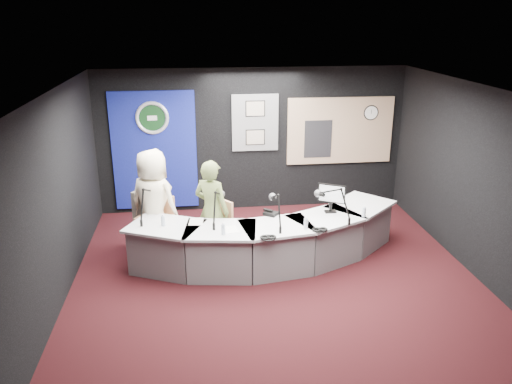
{
  "coord_description": "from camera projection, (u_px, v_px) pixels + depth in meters",
  "views": [
    {
      "loc": [
        -1.13,
        -6.75,
        3.78
      ],
      "look_at": [
        -0.2,
        0.8,
        1.1
      ],
      "focal_mm": 36.0,
      "sensor_mm": 36.0,
      "label": 1
    }
  ],
  "objects": [
    {
      "name": "pinboard",
      "position": [
        255.0,
        123.0,
        9.91
      ],
      "size": [
        0.9,
        0.04,
        1.1
      ],
      "primitive_type": "cube",
      "color": "slate",
      "rests_on": "wall_back"
    },
    {
      "name": "boom_mic_a",
      "position": [
        148.0,
        200.0,
        7.86
      ],
      "size": [
        0.29,
        0.72,
        0.6
      ],
      "primitive_type": null,
      "color": "black",
      "rests_on": "broadcast_desk"
    },
    {
      "name": "notepad",
      "position": [
        231.0,
        229.0,
        7.55
      ],
      "size": [
        0.23,
        0.29,
        0.0
      ],
      "primitive_type": "cube",
      "rotation": [
        0.0,
        0.0,
        0.14
      ],
      "color": "white",
      "rests_on": "broadcast_desk"
    },
    {
      "name": "computer_monitor",
      "position": [
        331.0,
        193.0,
        8.1
      ],
      "size": [
        0.42,
        0.24,
        0.32
      ],
      "primitive_type": "cube",
      "rotation": [
        0.0,
        0.0,
        -0.5
      ],
      "color": "black",
      "rests_on": "broadcast_desk"
    },
    {
      "name": "booth_window_frame",
      "position": [
        340.0,
        131.0,
        10.17
      ],
      "size": [
        2.12,
        0.06,
        1.32
      ],
      "primitive_type": "cube",
      "color": "tan",
      "rests_on": "wall_back"
    },
    {
      "name": "water_bottles",
      "position": [
        268.0,
        221.0,
        7.63
      ],
      "size": [
        3.16,
        0.5,
        0.18
      ],
      "primitive_type": null,
      "color": "silver",
      "rests_on": "broadcast_desk"
    },
    {
      "name": "seal_center",
      "position": [
        152.0,
        118.0,
        9.61
      ],
      "size": [
        0.48,
        0.01,
        0.48
      ],
      "primitive_type": "cylinder",
      "rotation": [
        1.57,
        0.0,
        0.0
      ],
      "color": "black",
      "rests_on": "backdrop_panel"
    },
    {
      "name": "agency_seal",
      "position": [
        152.0,
        118.0,
        9.6
      ],
      "size": [
        0.63,
        0.07,
        0.63
      ],
      "primitive_type": "torus",
      "rotation": [
        1.57,
        0.0,
        0.0
      ],
      "color": "silver",
      "rests_on": "backdrop_panel"
    },
    {
      "name": "armchair_left",
      "position": [
        155.0,
        227.0,
        8.36
      ],
      "size": [
        0.71,
        0.71,
        0.92
      ],
      "primitive_type": null,
      "rotation": [
        0.0,
        0.0,
        -0.56
      ],
      "color": "tan",
      "rests_on": "ground"
    },
    {
      "name": "ground",
      "position": [
        276.0,
        278.0,
        7.71
      ],
      "size": [
        6.0,
        6.0,
        0.0
      ],
      "primitive_type": "plane",
      "color": "black",
      "rests_on": "ground"
    },
    {
      "name": "booth_glow",
      "position": [
        340.0,
        131.0,
        10.17
      ],
      "size": [
        2.0,
        0.02,
        1.2
      ],
      "primitive_type": "cube",
      "color": "beige",
      "rests_on": "booth_window_frame"
    },
    {
      "name": "wall_right",
      "position": [
        477.0,
        182.0,
        7.59
      ],
      "size": [
        0.02,
        6.0,
        2.8
      ],
      "primitive_type": "cube",
      "color": "black",
      "rests_on": "ground"
    },
    {
      "name": "headphones_far",
      "position": [
        268.0,
        237.0,
        7.25
      ],
      "size": [
        0.23,
        0.23,
        0.04
      ],
      "primitive_type": "torus",
      "color": "black",
      "rests_on": "broadcast_desk"
    },
    {
      "name": "headphones_near",
      "position": [
        320.0,
        230.0,
        7.5
      ],
      "size": [
        0.21,
        0.21,
        0.03
      ],
      "primitive_type": "torus",
      "color": "black",
      "rests_on": "broadcast_desk"
    },
    {
      "name": "equipment_rack",
      "position": [
        318.0,
        139.0,
        10.14
      ],
      "size": [
        0.55,
        0.02,
        0.75
      ],
      "primitive_type": "cube",
      "color": "black",
      "rests_on": "booth_window_frame"
    },
    {
      "name": "boom_mic_b",
      "position": [
        217.0,
        203.0,
        7.73
      ],
      "size": [
        0.27,
        0.72,
        0.6
      ],
      "primitive_type": null,
      "color": "black",
      "rests_on": "broadcast_desk"
    },
    {
      "name": "boom_mic_d",
      "position": [
        334.0,
        201.0,
        7.84
      ],
      "size": [
        0.49,
        0.61,
        0.6
      ],
      "primitive_type": null,
      "color": "black",
      "rests_on": "broadcast_desk"
    },
    {
      "name": "framed_photo_lower",
      "position": [
        255.0,
        137.0,
        9.98
      ],
      "size": [
        0.34,
        0.02,
        0.27
      ],
      "primitive_type": "cube",
      "color": "gray",
      "rests_on": "pinboard"
    },
    {
      "name": "armchair_right",
      "position": [
        213.0,
        234.0,
        8.2
      ],
      "size": [
        0.68,
        0.68,
        0.86
      ],
      "primitive_type": null,
      "rotation": [
        0.0,
        0.0,
        -0.92
      ],
      "color": "tan",
      "rests_on": "ground"
    },
    {
      "name": "broadcast_desk",
      "position": [
        267.0,
        240.0,
        8.09
      ],
      "size": [
        4.5,
        1.9,
        0.75
      ],
      "primitive_type": null,
      "color": "silver",
      "rests_on": "ground"
    },
    {
      "name": "wall_back",
      "position": [
        252.0,
        140.0,
        10.05
      ],
      "size": [
        6.0,
        0.02,
        2.8
      ],
      "primitive_type": "cube",
      "color": "black",
      "rests_on": "ground"
    },
    {
      "name": "person_man",
      "position": [
        154.0,
        203.0,
        8.22
      ],
      "size": [
        1.03,
        0.92,
        1.77
      ],
      "primitive_type": "imported",
      "rotation": [
        0.0,
        0.0,
        2.62
      ],
      "color": "#F5E7C4",
      "rests_on": "ground"
    },
    {
      "name": "backdrop_panel",
      "position": [
        155.0,
        151.0,
        9.85
      ],
      "size": [
        1.6,
        0.05,
        2.3
      ],
      "primitive_type": "cube",
      "color": "navy",
      "rests_on": "wall_back"
    },
    {
      "name": "paper_stack",
      "position": [
        196.0,
        221.0,
        7.83
      ],
      "size": [
        0.24,
        0.32,
        0.0
      ],
      "primitive_type": "cube",
      "rotation": [
        0.0,
        0.0,
        -0.11
      ],
      "color": "white",
      "rests_on": "broadcast_desk"
    },
    {
      "name": "ceiling",
      "position": [
        278.0,
        90.0,
        6.78
      ],
      "size": [
        6.0,
        6.0,
        0.02
      ],
      "primitive_type": "cube",
      "color": "silver",
      "rests_on": "ground"
    },
    {
      "name": "person_woman",
      "position": [
        212.0,
        211.0,
        8.07
      ],
      "size": [
        0.72,
        0.67,
        1.65
      ],
      "primitive_type": "imported",
      "rotation": [
        0.0,
        0.0,
        2.54
      ],
      "color": "olive",
      "rests_on": "ground"
    },
    {
      "name": "desk_phone",
      "position": [
        271.0,
        213.0,
        8.08
      ],
      "size": [
        0.26,
        0.25,
        0.05
      ],
      "primitive_type": "cube",
      "rotation": [
        0.0,
        0.0,
        -0.65
      ],
      "color": "black",
      "rests_on": "broadcast_desk"
    },
    {
      "name": "draped_jacket",
      "position": [
        146.0,
        214.0,
        8.49
      ],
      "size": [
        0.48,
        0.35,
        0.7
      ],
      "primitive_type": "cube",
      "rotation": [
        0.0,
        0.0,
        -0.56
      ],
      "color": "#666156",
      "rests_on": "armchair_left"
    },
    {
      "name": "wall_front",
      "position": [
        332.0,
        303.0,
        4.43
      ],
      "size": [
        6.0,
        0.02,
        2.8
      ],
      "primitive_type": "cube",
      "color": "black",
      "rests_on": "ground"
    },
    {
      "name": "boom_mic_c",
      "position": [
        276.0,
        206.0,
        7.61
      ],
      "size": [
        0.16,
        0.74,
        0.6
      ],
      "primitive_type": null,
      "color": "black",
      "rests_on": "broadcast_desk"
    },
    {
      "name": "wall_clock",
      "position": [
        371.0,
        113.0,
        10.1
      ],
      "size": [
        0.28,
        0.01,
        0.28
      ],
      "primitive_type": "cylinder",
      "rotation": [
        1.57,
        0.0,
        0.0
      ],
      "color": "white",
      "rests_on": "booth_window_frame"
    },
    {
      "name": "framed_photo_upper",
      "position": [
        255.0,
        109.0,
        9.79
      ],
      "size": [
        0.34,
        0.02,
        0.27
      ],
      "primitive_type": "cube",
      "color": "gray",
      "rests_on": "pinboard"
    },
    {
      "name": "wall_left",
      "position": [
        57.0,
        199.0,
        6.9
      ],
      "size": [
        0.02,
        6.0,
        2.8
      ],
      "primitive_type": "cube",
      "color": "black",
      "rests_on": "ground"
    }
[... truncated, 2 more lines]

